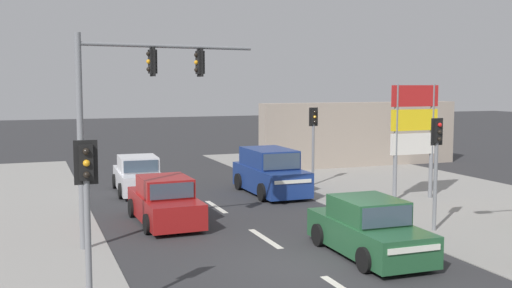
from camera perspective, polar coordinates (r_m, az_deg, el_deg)
ground_plane at (r=15.50m, az=5.07°, el=-11.59°), size 140.00×140.00×0.00m
lane_dash_mid at (r=18.14m, az=0.87°, el=-8.98°), size 0.20×2.40×0.01m
lane_dash_far at (r=22.74m, az=-3.82°, el=-5.98°), size 0.20×2.40×0.01m
traffic_signal_mast at (r=17.33m, az=-12.25°, el=4.07°), size 5.27×0.67×6.00m
pedestal_signal_right_kerb at (r=19.43m, az=16.80°, el=-1.00°), size 0.44×0.30×3.56m
pedestal_signal_left_kerb at (r=11.80m, az=-15.81°, el=-5.18°), size 0.44×0.29×3.56m
pedestal_signal_far_median at (r=27.28m, az=5.49°, el=1.08°), size 0.44×0.29×3.56m
shopping_plaza_sign at (r=24.53m, az=14.84°, el=1.73°), size 2.10×0.16×4.60m
shopfront_wall_far at (r=34.24m, az=9.96°, el=0.92°), size 12.00×1.00×3.60m
suv_receding_far at (r=25.28m, az=1.35°, el=-2.76°), size 2.07×4.54×1.90m
sedan_kerbside_parked at (r=16.55m, az=10.64°, el=-8.02°), size 1.96×4.27×1.56m
sedan_oncoming_near at (r=20.19m, az=-8.69°, el=-5.50°), size 1.96×4.27×1.56m
sedan_oncoming_mid at (r=26.08m, az=-11.18°, el=-3.01°), size 2.02×4.30×1.56m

